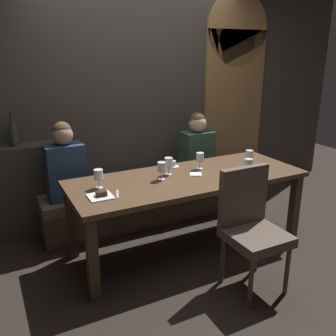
{
  "coord_description": "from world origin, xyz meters",
  "views": [
    {
      "loc": [
        -1.62,
        -2.74,
        1.85
      ],
      "look_at": [
        -0.2,
        0.03,
        0.84
      ],
      "focal_mm": 38.88,
      "sensor_mm": 36.0,
      "label": 1
    }
  ],
  "objects": [
    {
      "name": "dining_table",
      "position": [
        0.0,
        0.0,
        0.65
      ],
      "size": [
        2.2,
        0.84,
        0.74
      ],
      "color": "#493422",
      "rests_on": "ground"
    },
    {
      "name": "wine_glass_near_left",
      "position": [
        0.49,
        -0.24,
        0.85
      ],
      "size": [
        0.08,
        0.08,
        0.16
      ],
      "color": "silver",
      "rests_on": "dining_table"
    },
    {
      "name": "wine_glass_end_left",
      "position": [
        -0.82,
        0.08,
        0.85
      ],
      "size": [
        0.08,
        0.08,
        0.16
      ],
      "color": "silver",
      "rests_on": "dining_table"
    },
    {
      "name": "fork_on_table",
      "position": [
        -0.73,
        -0.12,
        0.74
      ],
      "size": [
        0.07,
        0.17,
        0.01
      ],
      "primitive_type": "cube",
      "rotation": [
        0.0,
        0.0,
        -0.32
      ],
      "color": "silver",
      "rests_on": "dining_table"
    },
    {
      "name": "folded_napkin",
      "position": [
        0.09,
        0.01,
        0.74
      ],
      "size": [
        0.14,
        0.14,
        0.01
      ],
      "primitive_type": "cube",
      "rotation": [
        0.0,
        0.0,
        -0.49
      ],
      "color": "silver",
      "rests_on": "dining_table"
    },
    {
      "name": "wine_glass_near_right",
      "position": [
        0.21,
        0.14,
        0.86
      ],
      "size": [
        0.08,
        0.08,
        0.16
      ],
      "color": "silver",
      "rests_on": "dining_table"
    },
    {
      "name": "arched_door",
      "position": [
        1.35,
        1.15,
        1.36
      ],
      "size": [
        0.9,
        0.05,
        2.55
      ],
      "color": "olive",
      "rests_on": "ground"
    },
    {
      "name": "back_wall_tiled",
      "position": [
        0.0,
        1.22,
        1.5
      ],
      "size": [
        6.0,
        0.12,
        3.0
      ],
      "primitive_type": "cube",
      "color": "#423D38",
      "rests_on": "ground"
    },
    {
      "name": "ground",
      "position": [
        0.0,
        0.0,
        0.0
      ],
      "size": [
        9.0,
        9.0,
        0.0
      ],
      "primitive_type": "plane",
      "color": "black"
    },
    {
      "name": "wine_bottle_pale_label",
      "position": [
        -1.37,
        1.05,
        1.07
      ],
      "size": [
        0.08,
        0.08,
        0.33
      ],
      "color": "#384728",
      "rests_on": "back_counter"
    },
    {
      "name": "wine_glass_far_left",
      "position": [
        -0.14,
        0.13,
        0.85
      ],
      "size": [
        0.08,
        0.08,
        0.16
      ],
      "color": "silver",
      "rests_on": "dining_table"
    },
    {
      "name": "wine_glass_center_back",
      "position": [
        -0.26,
        0.03,
        0.85
      ],
      "size": [
        0.08,
        0.08,
        0.16
      ],
      "color": "silver",
      "rests_on": "dining_table"
    },
    {
      "name": "wine_glass_far_right",
      "position": [
        0.69,
        -0.01,
        0.86
      ],
      "size": [
        0.08,
        0.08,
        0.16
      ],
      "color": "silver",
      "rests_on": "dining_table"
    },
    {
      "name": "back_counter",
      "position": [
        -1.55,
        1.04,
        0.47
      ],
      "size": [
        1.1,
        0.28,
        0.95
      ],
      "primitive_type": "cube",
      "color": "#38342F",
      "rests_on": "ground"
    },
    {
      "name": "chair_near_side",
      "position": [
        0.16,
        -0.72,
        0.56
      ],
      "size": [
        0.44,
        0.44,
        0.98
      ],
      "color": "brown",
      "rests_on": "ground"
    },
    {
      "name": "diner_bearded",
      "position": [
        0.54,
        0.73,
        0.8
      ],
      "size": [
        0.36,
        0.24,
        0.73
      ],
      "color": "#2D473D",
      "rests_on": "banquette_bench"
    },
    {
      "name": "banquette_bench",
      "position": [
        0.0,
        0.7,
        0.23
      ],
      "size": [
        2.5,
        0.44,
        0.45
      ],
      "color": "#4A3C2E",
      "rests_on": "ground"
    },
    {
      "name": "diner_redhead",
      "position": [
        -0.97,
        0.7,
        0.81
      ],
      "size": [
        0.36,
        0.24,
        0.77
      ],
      "color": "navy",
      "rests_on": "banquette_bench"
    },
    {
      "name": "espresso_cup",
      "position": [
        0.01,
        0.31,
        0.77
      ],
      "size": [
        0.12,
        0.12,
        0.06
      ],
      "color": "white",
      "rests_on": "dining_table"
    },
    {
      "name": "dessert_plate",
      "position": [
        -0.87,
        -0.12,
        0.75
      ],
      "size": [
        0.19,
        0.19,
        0.05
      ],
      "color": "white",
      "rests_on": "dining_table"
    }
  ]
}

